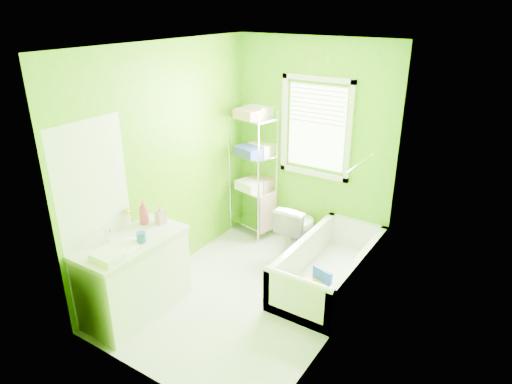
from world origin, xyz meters
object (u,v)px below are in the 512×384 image
Objects in this scene: bathtub at (328,273)px; wire_shelf_unit at (255,159)px; vanity at (134,274)px; toilet at (297,227)px.

wire_shelf_unit reaches higher than bathtub.
vanity is at bearing -134.62° from bathtub.
bathtub is at bearing 45.38° from vanity.
bathtub is 0.85m from toilet.
bathtub is at bearing 140.52° from toilet.
bathtub is at bearing -24.69° from wire_shelf_unit.
vanity is 0.63× the size of wire_shelf_unit.
vanity is (-0.79, -1.98, 0.11)m from toilet.
wire_shelf_unit reaches higher than toilet.
bathtub is 0.93× the size of wire_shelf_unit.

